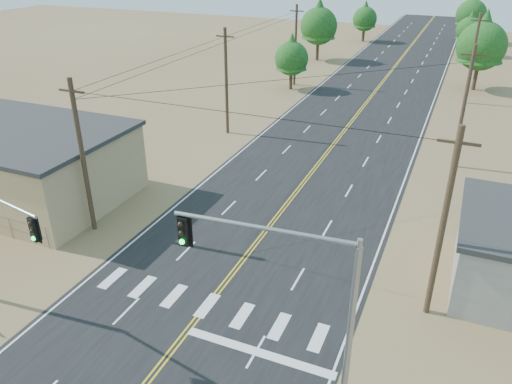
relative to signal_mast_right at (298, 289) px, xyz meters
The scene contains 14 objects.
road 26.83m from the signal_mast_right, 103.14° to the left, with size 15.00×200.00×0.02m, color black.
utility_pole_left_near 18.14m from the signal_mast_right, 155.27° to the left, with size 1.80×0.30×10.00m.
utility_pole_left_mid 32.13m from the signal_mast_right, 120.84° to the left, with size 1.80×0.30×10.00m.
utility_pole_left_far 50.36m from the signal_mast_right, 109.10° to the left, with size 1.80×0.30×10.00m.
utility_pole_right_near 8.84m from the signal_mast_right, 59.18° to the left, with size 1.80×0.30×10.00m.
utility_pole_right_mid 27.96m from the signal_mast_right, 80.68° to the left, with size 1.80×0.30×10.00m.
utility_pole_right_far 47.80m from the signal_mast_right, 84.57° to the left, with size 1.80×0.30×10.00m.
signal_mast_right is the anchor object (origin of this frame).
tree_left_near 48.19m from the signal_mast_right, 109.64° to the left, with size 4.19×4.19×6.99m.
tree_left_mid 65.92m from the signal_mast_right, 105.96° to the left, with size 5.66×5.66×9.44m.
tree_left_far 84.03m from the signal_mast_right, 100.27° to the left, with size 4.40×4.40×7.33m.
tree_right_near 54.47m from the signal_mast_right, 84.40° to the left, with size 5.90×5.90×9.84m.
tree_right_mid 76.84m from the signal_mast_right, 87.47° to the left, with size 4.28×4.28×7.13m.
tree_right_far 89.39m from the signal_mast_right, 88.06° to the left, with size 5.35×5.35×8.92m.
Camera 1 is at (10.33, -9.81, 16.92)m, focal length 35.00 mm.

